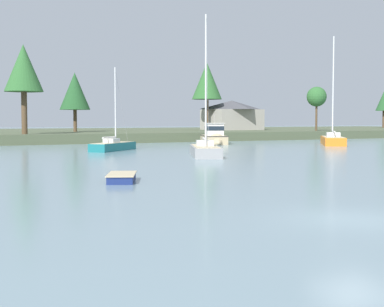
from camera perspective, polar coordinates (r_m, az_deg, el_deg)
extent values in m
plane|color=gray|center=(18.77, 16.26, -6.51)|extent=(449.19, 449.19, 0.00)
cube|color=#4C563D|center=(96.73, -18.76, 1.80)|extent=(202.13, 49.19, 1.31)
cube|color=navy|center=(29.03, -7.23, -2.65)|extent=(2.37, 3.24, 0.56)
cube|color=#C6B289|center=(29.00, -7.23, -2.10)|extent=(2.51, 3.39, 0.05)
cube|color=tan|center=(29.00, -7.23, -2.17)|extent=(1.08, 0.53, 0.03)
cube|color=gray|center=(48.83, 1.36, -0.12)|extent=(5.15, 8.13, 1.48)
cube|color=#CCB78E|center=(48.79, 1.36, 0.77)|extent=(4.72, 7.58, 0.04)
cube|color=silver|center=(49.17, 1.32, 1.09)|extent=(2.01, 2.16, 0.47)
cylinder|color=silver|center=(48.22, 1.43, 7.49)|extent=(0.16, 0.16, 11.32)
cylinder|color=silver|center=(49.70, 1.27, 1.50)|extent=(1.34, 2.94, 0.13)
cylinder|color=silver|center=(49.70, 1.27, 1.56)|extent=(1.23, 2.66, 0.14)
cylinder|color=#999999|center=(46.66, 1.59, 7.59)|extent=(1.24, 2.92, 11.27)
cube|color=orange|center=(73.08, 14.25, 0.99)|extent=(7.38, 8.90, 1.70)
cube|color=#CCB78E|center=(73.05, 14.26, 1.68)|extent=(6.82, 8.28, 0.04)
cube|color=silver|center=(72.59, 14.29, 1.90)|extent=(2.48, 2.57, 0.55)
cylinder|color=silver|center=(73.87, 14.29, 6.67)|extent=(0.18, 0.18, 12.78)
cylinder|color=silver|center=(71.94, 14.34, 2.18)|extent=(2.25, 3.06, 0.15)
cylinder|color=silver|center=(71.94, 14.34, 2.22)|extent=(2.03, 2.76, 0.14)
cylinder|color=#999999|center=(75.68, 14.17, 6.57)|extent=(2.16, 2.99, 12.74)
cube|color=tan|center=(73.62, 2.23, 1.20)|extent=(5.07, 8.02, 1.76)
cone|color=tan|center=(69.87, 2.68, 1.07)|extent=(2.96, 2.81, 2.37)
cube|color=black|center=(73.59, 2.23, 1.86)|extent=(5.22, 8.20, 0.05)
cube|color=silver|center=(73.06, 2.29, 2.49)|extent=(2.98, 3.47, 1.57)
cube|color=#19232D|center=(73.06, 2.29, 2.61)|extent=(3.04, 3.53, 0.57)
cube|color=beige|center=(73.05, 2.29, 3.13)|extent=(3.42, 3.91, 0.06)
cylinder|color=silver|center=(73.05, 2.29, 3.59)|extent=(0.03, 0.03, 1.13)
cube|color=#196B70|center=(58.00, -8.09, 0.41)|extent=(6.35, 6.23, 1.37)
cube|color=#CCB78E|center=(57.97, -8.10, 1.11)|extent=(5.89, 5.78, 0.04)
cube|color=silver|center=(57.65, -8.27, 1.32)|extent=(1.94, 1.93, 0.42)
cylinder|color=silver|center=(58.43, -7.87, 4.96)|extent=(0.14, 0.14, 7.77)
cylinder|color=silver|center=(57.20, -8.50, 1.62)|extent=(2.10, 2.04, 0.11)
cylinder|color=silver|center=(57.20, -8.50, 1.67)|extent=(1.92, 1.86, 0.14)
cylinder|color=#999999|center=(59.69, -7.25, 4.91)|extent=(2.05, 1.98, 7.73)
cylinder|color=brown|center=(87.88, -11.91, 4.04)|extent=(0.55, 0.55, 5.67)
cone|color=#235128|center=(87.99, -11.94, 6.29)|extent=(4.68, 4.68, 5.72)
cylinder|color=brown|center=(96.42, 12.65, 3.78)|extent=(0.35, 0.35, 5.01)
sphere|color=#2D602D|center=(96.49, 12.67, 5.72)|extent=(3.35, 3.35, 3.35)
cylinder|color=brown|center=(100.09, 1.53, 4.99)|extent=(0.66, 0.66, 8.99)
cone|color=#2D602D|center=(100.29, 1.54, 7.47)|extent=(5.39, 5.39, 6.59)
cylinder|color=brown|center=(137.06, 19.07, 3.86)|extent=(0.52, 0.52, 6.42)
cone|color=#235128|center=(137.12, 19.10, 5.13)|extent=(3.73, 3.73, 4.56)
cylinder|color=brown|center=(75.74, -16.86, 5.30)|extent=(0.74, 0.74, 8.94)
cone|color=#2D602D|center=(75.99, -16.91, 8.40)|extent=(5.00, 5.00, 6.12)
cube|color=#9E998E|center=(103.28, 4.10, 3.48)|extent=(8.94, 8.35, 3.76)
pyramid|color=#47474C|center=(103.32, 4.10, 4.98)|extent=(9.66, 9.02, 1.65)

